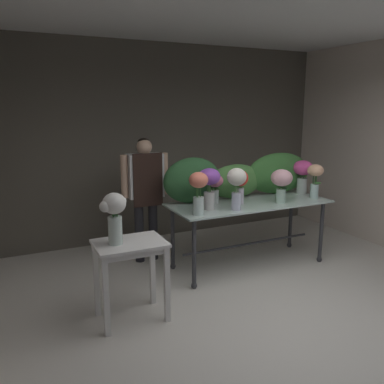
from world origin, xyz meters
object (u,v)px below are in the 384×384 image
display_table_glass (249,212)px  vase_fuchsia_peonies (303,173)px  vase_scarlet_freesia (240,183)px  vase_violet_roses (209,183)px  vase_blush_anemones (281,181)px  vase_white_roses_tall (114,214)px  vase_coral_carnations (199,189)px  vase_ivory_snapdragons (237,183)px  side_table_white (130,255)px  florist (145,186)px  vase_peach_hydrangea (315,177)px  vase_rosy_tulips (215,185)px

display_table_glass → vase_fuchsia_peonies: bearing=7.2°
vase_scarlet_freesia → vase_fuchsia_peonies: 1.10m
vase_violet_roses → vase_blush_anemones: 0.98m
display_table_glass → vase_fuchsia_peonies: 1.04m
display_table_glass → vase_white_roses_tall: vase_white_roses_tall is taller
vase_violet_roses → vase_scarlet_freesia: 0.49m
vase_coral_carnations → vase_white_roses_tall: 1.12m
vase_ivory_snapdragons → vase_fuchsia_peonies: vase_ivory_snapdragons is taller
display_table_glass → side_table_white: size_ratio=2.62×
florist → vase_violet_roses: size_ratio=3.34×
vase_ivory_snapdragons → vase_fuchsia_peonies: 1.35m
vase_coral_carnations → vase_peach_hydrangea: vase_coral_carnations is taller
vase_ivory_snapdragons → side_table_white: bearing=-164.6°
side_table_white → vase_rosy_tulips: size_ratio=2.12×
side_table_white → vase_coral_carnations: bearing=22.8°
vase_ivory_snapdragons → vase_blush_anemones: vase_ivory_snapdragons is taller
vase_ivory_snapdragons → vase_peach_hydrangea: 1.26m
florist → vase_ivory_snapdragons: florist is taller
vase_coral_carnations → vase_scarlet_freesia: bearing=19.3°
vase_coral_carnations → vase_white_roses_tall: size_ratio=1.00×
vase_scarlet_freesia → vase_peach_hydrangea: bearing=-8.4°
side_table_white → vase_white_roses_tall: vase_white_roses_tall is taller
vase_ivory_snapdragons → vase_blush_anemones: bearing=5.6°
vase_rosy_tulips → vase_coral_carnations: vase_coral_carnations is taller
vase_ivory_snapdragons → vase_white_roses_tall: 1.60m
vase_peach_hydrangea → side_table_white: bearing=-169.9°
side_table_white → florist: size_ratio=0.48×
vase_peach_hydrangea → vase_coral_carnations: bearing=-177.1°
side_table_white → vase_violet_roses: size_ratio=1.60×
florist → vase_blush_anemones: bearing=-31.9°
vase_ivory_snapdragons → vase_violet_roses: 0.32m
vase_peach_hydrangea → display_table_glass: bearing=169.3°
vase_rosy_tulips → vase_scarlet_freesia: 0.32m
vase_blush_anemones → display_table_glass: bearing=151.0°
vase_coral_carnations → vase_scarlet_freesia: (0.70, 0.24, -0.03)m
side_table_white → vase_violet_roses: vase_violet_roses is taller
display_table_glass → vase_rosy_tulips: (-0.44, 0.13, 0.37)m
side_table_white → vase_ivory_snapdragons: (1.41, 0.39, 0.51)m
display_table_glass → vase_violet_roses: bearing=-171.1°
display_table_glass → vase_peach_hydrangea: size_ratio=4.58×
vase_violet_roses → vase_peach_hydrangea: bearing=-2.6°
display_table_glass → vase_ivory_snapdragons: 0.63m
vase_violet_roses → vase_blush_anemones: bearing=-5.2°
vase_fuchsia_peonies → vase_peach_hydrangea: bearing=-98.2°
vase_ivory_snapdragons → vase_coral_carnations: (-0.49, -0.00, -0.02)m
vase_blush_anemones → vase_coral_carnations: (-1.19, -0.07, 0.02)m
vase_scarlet_freesia → side_table_white: bearing=-158.7°
vase_violet_roses → vase_scarlet_freesia: vase_violet_roses is taller
vase_scarlet_freesia → vase_fuchsia_peonies: vase_fuchsia_peonies is taller
vase_rosy_tulips → vase_fuchsia_peonies: bearing=-0.4°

